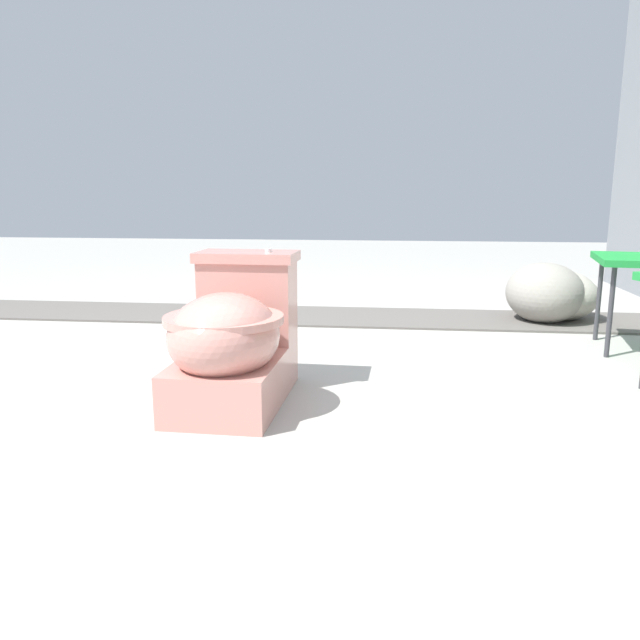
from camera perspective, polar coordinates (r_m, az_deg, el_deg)
ground_plane at (r=2.48m, az=-11.20°, el=-5.50°), size 14.00×14.00×0.00m
gravel_strip at (r=3.62m, az=2.56°, el=0.30°), size 0.56×8.00×0.01m
toilet at (r=2.16m, az=-7.97°, el=-1.91°), size 0.64×0.40×0.52m
boulder_near at (r=3.80m, az=20.73°, el=2.20°), size 0.65×0.62×0.29m
boulder_far at (r=3.68m, az=19.85°, el=2.35°), size 0.59×0.58×0.34m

